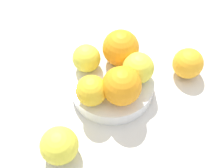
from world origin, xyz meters
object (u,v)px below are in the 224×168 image
at_px(orange_in_bowl_1, 122,86).
at_px(orange_in_bowl_4, 138,68).
at_px(orange_in_bowl_2, 91,91).
at_px(orange_loose_0, 59,145).
at_px(fruit_bowl, 112,85).
at_px(orange_loose_1, 188,63).
at_px(orange_in_bowl_3, 87,58).
at_px(orange_in_bowl_0, 121,48).

height_order(orange_in_bowl_1, orange_in_bowl_4, orange_in_bowl_1).
bearing_deg(orange_in_bowl_2, orange_loose_0, -116.05).
distance_m(fruit_bowl, orange_loose_1, 0.18).
relative_size(orange_in_bowl_3, orange_loose_1, 0.87).
height_order(orange_in_bowl_0, orange_in_bowl_4, orange_in_bowl_0).
bearing_deg(orange_in_bowl_4, orange_in_bowl_2, -146.85).
bearing_deg(orange_loose_0, orange_loose_1, 39.21).
relative_size(orange_in_bowl_2, orange_loose_0, 0.87).
height_order(orange_in_bowl_0, orange_in_bowl_3, orange_in_bowl_0).
xyz_separation_m(orange_in_bowl_0, orange_in_bowl_3, (-0.07, -0.02, -0.01)).
xyz_separation_m(orange_in_bowl_3, orange_loose_1, (0.23, 0.02, -0.03)).
bearing_deg(orange_in_bowl_2, orange_in_bowl_1, 8.33).
bearing_deg(orange_in_bowl_2, orange_in_bowl_4, 33.15).
bearing_deg(orange_in_bowl_4, orange_in_bowl_0, 128.07).
relative_size(orange_in_bowl_3, orange_loose_0, 0.85).
relative_size(fruit_bowl, orange_in_bowl_0, 2.30).
distance_m(orange_in_bowl_0, orange_loose_0, 0.24).
bearing_deg(orange_in_bowl_2, orange_in_bowl_3, 102.44).
bearing_deg(orange_loose_0, orange_in_bowl_2, 63.95).
bearing_deg(orange_loose_1, orange_loose_0, -140.79).
bearing_deg(orange_in_bowl_1, orange_in_bowl_3, 135.96).
distance_m(orange_in_bowl_0, orange_in_bowl_4, 0.06).
relative_size(orange_in_bowl_2, orange_loose_1, 0.90).
xyz_separation_m(fruit_bowl, orange_in_bowl_3, (-0.06, 0.03, 0.05)).
relative_size(orange_in_bowl_1, orange_loose_0, 1.10).
bearing_deg(orange_in_bowl_4, orange_in_bowl_3, 167.88).
bearing_deg(fruit_bowl, orange_in_bowl_1, -63.18).
bearing_deg(orange_in_bowl_0, orange_in_bowl_1, -87.09).
relative_size(orange_in_bowl_0, orange_in_bowl_1, 1.02).
distance_m(orange_in_bowl_4, orange_loose_1, 0.13).
relative_size(orange_in_bowl_0, orange_in_bowl_2, 1.28).
bearing_deg(orange_in_bowl_2, fruit_bowl, 52.91).
distance_m(orange_in_bowl_2, orange_loose_1, 0.24).
distance_m(fruit_bowl, orange_loose_0, 0.18).
relative_size(orange_in_bowl_4, orange_loose_0, 0.93).
xyz_separation_m(orange_in_bowl_0, orange_in_bowl_4, (0.04, -0.05, -0.01)).
height_order(fruit_bowl, orange_in_bowl_4, orange_in_bowl_4).
xyz_separation_m(orange_loose_0, orange_loose_1, (0.26, 0.21, -0.00)).
height_order(orange_in_bowl_0, orange_loose_1, orange_in_bowl_0).
height_order(orange_in_bowl_3, orange_loose_1, orange_in_bowl_3).
bearing_deg(orange_loose_1, orange_in_bowl_1, -146.55).
height_order(fruit_bowl, orange_in_bowl_0, orange_in_bowl_0).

